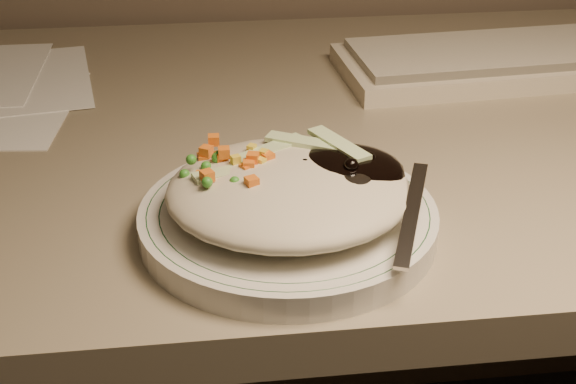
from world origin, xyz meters
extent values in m
cube|color=#7F735C|center=(0.00, 1.38, 0.72)|extent=(1.40, 0.70, 0.04)
cylinder|color=silver|center=(-0.08, 1.16, 0.75)|extent=(0.24, 0.24, 0.02)
torus|color=#144723|center=(-0.08, 1.16, 0.76)|extent=(0.23, 0.23, 0.00)
torus|color=#144723|center=(-0.08, 1.16, 0.76)|extent=(0.21, 0.21, 0.00)
ellipsoid|color=#BCB399|center=(-0.08, 1.15, 0.78)|extent=(0.19, 0.18, 0.04)
ellipsoid|color=black|center=(-0.03, 1.17, 0.79)|extent=(0.10, 0.09, 0.03)
ellipsoid|color=orange|center=(-0.12, 1.17, 0.78)|extent=(0.08, 0.08, 0.02)
sphere|color=black|center=(-0.06, 1.17, 0.79)|extent=(0.01, 0.01, 0.01)
sphere|color=black|center=(-0.03, 1.17, 0.79)|extent=(0.01, 0.01, 0.01)
sphere|color=black|center=(-0.01, 1.17, 0.80)|extent=(0.01, 0.01, 0.01)
sphere|color=black|center=(-0.02, 1.18, 0.79)|extent=(0.01, 0.01, 0.01)
sphere|color=black|center=(-0.03, 1.15, 0.80)|extent=(0.01, 0.01, 0.01)
sphere|color=black|center=(-0.04, 1.17, 0.79)|extent=(0.01, 0.01, 0.01)
sphere|color=black|center=(-0.02, 1.18, 0.79)|extent=(0.01, 0.01, 0.01)
cube|color=orange|center=(-0.13, 1.18, 0.80)|extent=(0.01, 0.01, 0.01)
cube|color=orange|center=(-0.11, 1.16, 0.79)|extent=(0.01, 0.01, 0.01)
cube|color=orange|center=(-0.14, 1.19, 0.80)|extent=(0.01, 0.01, 0.01)
cube|color=orange|center=(-0.10, 1.17, 0.80)|extent=(0.01, 0.01, 0.01)
cube|color=orange|center=(-0.11, 1.16, 0.80)|extent=(0.01, 0.01, 0.01)
cube|color=orange|center=(-0.14, 1.20, 0.79)|extent=(0.01, 0.01, 0.01)
cube|color=orange|center=(-0.13, 1.18, 0.80)|extent=(0.01, 0.01, 0.01)
cube|color=orange|center=(-0.11, 1.16, 0.80)|extent=(0.01, 0.01, 0.01)
cube|color=orange|center=(-0.09, 1.17, 0.80)|extent=(0.01, 0.01, 0.01)
cube|color=orange|center=(-0.13, 1.20, 0.80)|extent=(0.01, 0.01, 0.01)
cube|color=orange|center=(-0.14, 1.15, 0.80)|extent=(0.01, 0.01, 0.01)
cube|color=orange|center=(-0.11, 1.13, 0.80)|extent=(0.01, 0.01, 0.01)
cube|color=orange|center=(-0.14, 1.16, 0.79)|extent=(0.01, 0.01, 0.01)
cube|color=orange|center=(-0.14, 1.19, 0.79)|extent=(0.01, 0.01, 0.01)
sphere|color=#388C28|center=(-0.11, 1.17, 0.80)|extent=(0.01, 0.01, 0.01)
sphere|color=#388C28|center=(-0.14, 1.14, 0.80)|extent=(0.01, 0.01, 0.01)
sphere|color=#388C28|center=(-0.14, 1.17, 0.80)|extent=(0.01, 0.01, 0.01)
sphere|color=#388C28|center=(-0.15, 1.17, 0.80)|extent=(0.01, 0.01, 0.01)
sphere|color=#388C28|center=(-0.11, 1.18, 0.79)|extent=(0.01, 0.01, 0.01)
sphere|color=#388C28|center=(-0.10, 1.15, 0.79)|extent=(0.01, 0.01, 0.01)
sphere|color=#388C28|center=(-0.12, 1.17, 0.79)|extent=(0.01, 0.01, 0.01)
sphere|color=#388C28|center=(-0.13, 1.15, 0.79)|extent=(0.01, 0.01, 0.01)
sphere|color=#388C28|center=(-0.16, 1.17, 0.79)|extent=(0.01, 0.01, 0.01)
sphere|color=#388C28|center=(-0.13, 1.18, 0.80)|extent=(0.01, 0.01, 0.01)
sphere|color=#388C28|center=(-0.13, 1.18, 0.80)|extent=(0.01, 0.01, 0.01)
sphere|color=#388C28|center=(-0.14, 1.16, 0.79)|extent=(0.01, 0.01, 0.01)
sphere|color=#388C28|center=(-0.12, 1.14, 0.80)|extent=(0.01, 0.01, 0.01)
sphere|color=#388C28|center=(-0.09, 1.19, 0.79)|extent=(0.01, 0.01, 0.01)
cube|color=yellow|center=(-0.11, 1.18, 0.79)|extent=(0.01, 0.01, 0.01)
cube|color=yellow|center=(-0.10, 1.17, 0.80)|extent=(0.01, 0.01, 0.01)
cube|color=yellow|center=(-0.12, 1.18, 0.79)|extent=(0.01, 0.01, 0.01)
cube|color=yellow|center=(-0.12, 1.17, 0.80)|extent=(0.01, 0.01, 0.01)
cube|color=yellow|center=(-0.12, 1.17, 0.79)|extent=(0.01, 0.01, 0.01)
cube|color=yellow|center=(-0.09, 1.18, 0.80)|extent=(0.01, 0.01, 0.01)
cube|color=yellow|center=(-0.10, 1.19, 0.80)|extent=(0.01, 0.01, 0.01)
cube|color=yellow|center=(-0.11, 1.17, 0.79)|extent=(0.01, 0.01, 0.01)
cube|color=#B2D18C|center=(-0.09, 1.19, 0.80)|extent=(0.06, 0.05, 0.00)
cube|color=#B2D18C|center=(-0.06, 1.20, 0.80)|extent=(0.07, 0.05, 0.00)
cube|color=#B2D18C|center=(-0.12, 1.16, 0.80)|extent=(0.07, 0.03, 0.00)
cube|color=#B2D18C|center=(-0.03, 1.19, 0.80)|extent=(0.04, 0.07, 0.00)
cube|color=#B2D18C|center=(-0.07, 1.15, 0.79)|extent=(0.07, 0.02, 0.00)
ellipsoid|color=silver|center=(-0.03, 1.15, 0.79)|extent=(0.05, 0.06, 0.01)
cube|color=silver|center=(0.01, 1.11, 0.78)|extent=(0.05, 0.11, 0.03)
cube|color=beige|center=(0.25, 1.49, 0.75)|extent=(0.46, 0.19, 0.02)
cube|color=beige|center=(0.25, 1.49, 0.77)|extent=(0.42, 0.16, 0.01)
camera|label=1|loc=(-0.14, 0.61, 1.08)|focal=50.00mm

